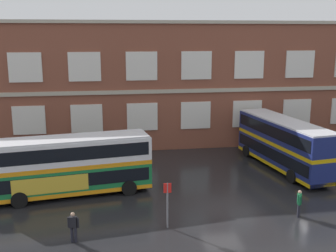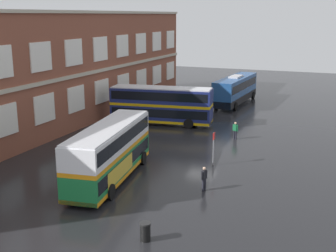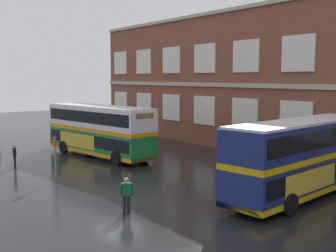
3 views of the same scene
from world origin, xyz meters
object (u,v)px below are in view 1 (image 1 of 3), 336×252
double_decker_middle (284,143)px  waiting_passenger (299,202)px  second_passenger (73,226)px  double_decker_near (69,165)px  bus_stand_flag (167,201)px

double_decker_middle → waiting_passenger: bearing=-108.0°
second_passenger → double_decker_near: bearing=95.5°
double_decker_near → second_passenger: bearing=-84.5°
waiting_passenger → double_decker_middle: bearing=72.0°
bus_stand_flag → waiting_passenger: bearing=1.8°
double_decker_middle → bus_stand_flag: 14.41m
double_decker_near → second_passenger: size_ratio=6.62×
double_decker_middle → second_passenger: (-16.25, -10.16, -1.22)m
waiting_passenger → bus_stand_flag: bus_stand_flag is taller
waiting_passenger → second_passenger: 13.38m
second_passenger → bus_stand_flag: (5.21, 0.91, 0.70)m
double_decker_near → bus_stand_flag: size_ratio=4.17×
double_decker_near → double_decker_middle: bearing=10.9°
waiting_passenger → second_passenger: same height
waiting_passenger → bus_stand_flag: 8.16m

